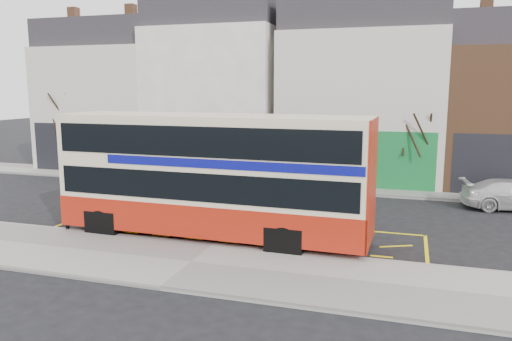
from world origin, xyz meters
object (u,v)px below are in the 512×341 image
(bus_stop_post, at_px, (66,182))
(street_tree_left, at_px, (63,103))
(car_grey, at_px, (310,180))
(street_tree_right, at_px, (418,123))
(double_decker_bus, at_px, (214,175))
(car_silver, at_px, (149,173))

(bus_stop_post, height_order, street_tree_left, street_tree_left)
(car_grey, relative_size, street_tree_right, 0.72)
(street_tree_left, bearing_deg, double_decker_bus, -36.63)
(double_decker_bus, distance_m, street_tree_left, 18.89)
(bus_stop_post, xyz_separation_m, street_tree_left, (-9.52, 12.18, 2.49))
(bus_stop_post, xyz_separation_m, car_silver, (-1.48, 8.77, -1.20))
(double_decker_bus, relative_size, car_silver, 2.50)
(car_grey, distance_m, street_tree_right, 6.32)
(car_grey, bearing_deg, bus_stop_post, 138.48)
(double_decker_bus, distance_m, car_silver, 10.60)
(car_silver, relative_size, car_grey, 1.17)
(bus_stop_post, distance_m, street_tree_left, 15.66)
(bus_stop_post, bearing_deg, car_grey, 47.86)
(double_decker_bus, height_order, car_grey, double_decker_bus)
(car_grey, distance_m, street_tree_left, 17.36)
(bus_stop_post, xyz_separation_m, street_tree_right, (12.55, 11.82, 1.67))
(street_tree_left, bearing_deg, bus_stop_post, -52.00)
(car_grey, bearing_deg, street_tree_right, -77.20)
(bus_stop_post, relative_size, car_silver, 0.67)
(bus_stop_post, distance_m, car_silver, 8.97)
(street_tree_right, bearing_deg, car_silver, -167.71)
(bus_stop_post, bearing_deg, street_tree_left, 121.73)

